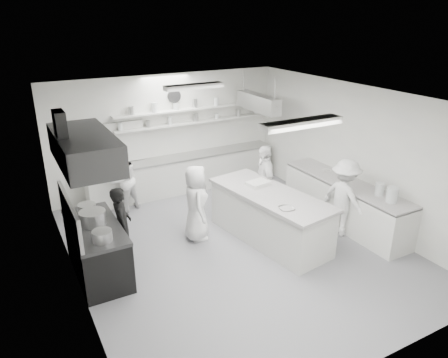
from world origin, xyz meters
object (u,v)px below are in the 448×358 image
stove (98,251)px  back_counter (185,173)px  cook_stove (122,224)px  prep_island (270,217)px  cook_back (123,180)px  right_counter (344,203)px

stove → back_counter: 4.03m
cook_stove → prep_island: bearing=-91.3°
prep_island → cook_stove: bearing=158.2°
stove → cook_back: bearing=63.8°
cook_stove → stove: bearing=125.7°
prep_island → cook_stove: size_ratio=1.81×
stove → cook_back: size_ratio=1.16×
stove → right_counter: 5.28m
stove → back_counter: (2.90, 2.80, 0.01)m
right_counter → back_counter: bearing=124.7°
back_counter → stove: bearing=-136.0°
stove → prep_island: (3.38, -0.43, 0.04)m
prep_island → cook_stove: (-2.85, 0.67, 0.25)m
right_counter → cook_stove: (-4.72, 0.84, 0.27)m
stove → cook_stove: 0.65m
stove → prep_island: size_ratio=0.68×
cook_stove → right_counter: bearing=-88.2°
right_counter → prep_island: bearing=174.8°
right_counter → cook_stove: 4.80m
back_counter → prep_island: bearing=-81.5°
stove → cook_stove: bearing=23.9°
right_counter → prep_island: (-1.87, 0.17, 0.02)m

